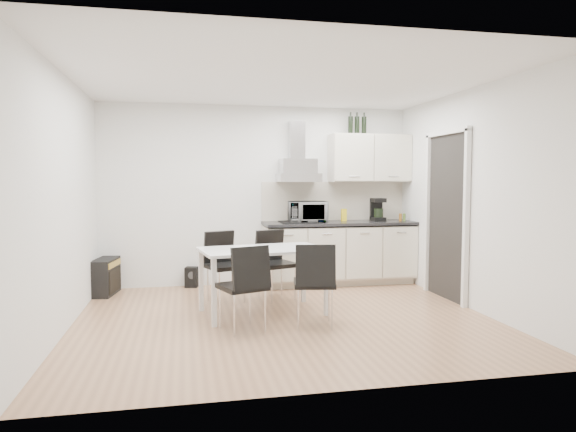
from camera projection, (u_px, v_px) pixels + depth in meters
name	position (u px, v px, depth m)	size (l,w,h in m)	color
ground	(284.00, 318.00, 5.65)	(4.50, 4.50, 0.00)	#A97C58
wall_back	(258.00, 195.00, 7.52)	(4.50, 0.10, 2.60)	white
wall_front	(339.00, 212.00, 3.61)	(4.50, 0.10, 2.60)	white
wall_left	(63.00, 203.00, 5.12)	(0.10, 4.00, 2.60)	white
wall_right	(473.00, 199.00, 6.01)	(0.10, 4.00, 2.60)	white
ceiling	(284.00, 79.00, 5.47)	(4.50, 4.50, 0.00)	white
doorway	(446.00, 217.00, 6.56)	(0.08, 1.04, 2.10)	white
kitchenette	(341.00, 227.00, 7.53)	(2.22, 0.64, 2.52)	beige
dining_table	(263.00, 255.00, 5.84)	(1.49, 1.00, 0.75)	white
chair_far_left	(226.00, 267.00, 6.39)	(0.44, 0.50, 0.88)	black
chair_far_right	(277.00, 265.00, 6.54)	(0.44, 0.50, 0.88)	black
chair_near_left	(242.00, 288.00, 5.18)	(0.44, 0.50, 0.88)	black
chair_near_right	(314.00, 284.00, 5.34)	(0.44, 0.50, 0.88)	black
guitar_amp	(106.00, 277.00, 6.83)	(0.34, 0.61, 0.48)	black
floor_speaker	(192.00, 277.00, 7.31)	(0.17, 0.15, 0.29)	black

